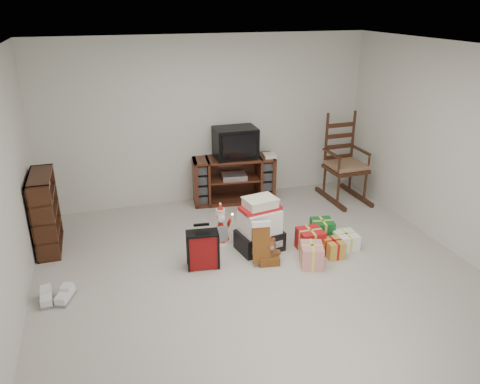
% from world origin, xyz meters
% --- Properties ---
extents(room, '(5.01, 5.01, 2.51)m').
position_xyz_m(room, '(0.00, 0.00, 1.25)').
color(room, beige).
rests_on(room, ground).
extents(tv_stand, '(1.29, 0.60, 0.71)m').
position_xyz_m(tv_stand, '(0.33, 2.25, 0.36)').
color(tv_stand, '#4D2416').
rests_on(tv_stand, floor).
extents(bookshelf, '(0.27, 0.81, 0.99)m').
position_xyz_m(bookshelf, '(-2.34, 1.51, 0.47)').
color(bookshelf, '#3D2010').
rests_on(bookshelf, floor).
extents(rocking_chair, '(0.59, 0.94, 1.40)m').
position_xyz_m(rocking_chair, '(2.02, 1.87, 0.48)').
color(rocking_chair, '#3D2010').
rests_on(rocking_chair, floor).
extents(gift_pile, '(0.61, 0.49, 0.69)m').
position_xyz_m(gift_pile, '(0.20, 0.67, 0.30)').
color(gift_pile, black).
rests_on(gift_pile, floor).
extents(red_suitcase, '(0.37, 0.23, 0.54)m').
position_xyz_m(red_suitcase, '(-0.58, 0.46, 0.23)').
color(red_suitcase, maroon).
rests_on(red_suitcase, floor).
extents(stocking, '(0.28, 0.15, 0.57)m').
position_xyz_m(stocking, '(0.09, 0.31, 0.28)').
color(stocking, '#0B6710').
rests_on(stocking, floor).
extents(teddy_bear, '(0.21, 0.19, 0.31)m').
position_xyz_m(teddy_bear, '(0.21, 0.34, 0.14)').
color(teddy_bear, brown).
rests_on(teddy_bear, floor).
extents(santa_figurine, '(0.27, 0.26, 0.55)m').
position_xyz_m(santa_figurine, '(0.29, 0.77, 0.21)').
color(santa_figurine, '#B21C13').
rests_on(santa_figurine, floor).
extents(mrs_claus_figurine, '(0.26, 0.25, 0.54)m').
position_xyz_m(mrs_claus_figurine, '(-0.22, 1.00, 0.21)').
color(mrs_claus_figurine, '#B21C13').
rests_on(mrs_claus_figurine, floor).
extents(sneaker_pair, '(0.37, 0.32, 0.10)m').
position_xyz_m(sneaker_pair, '(-2.21, 0.26, 0.05)').
color(sneaker_pair, white).
rests_on(sneaker_pair, floor).
extents(gift_cluster, '(0.80, 0.90, 0.27)m').
position_xyz_m(gift_cluster, '(0.98, 0.36, 0.14)').
color(gift_cluster, '#B51419').
rests_on(gift_cluster, floor).
extents(crt_television, '(0.63, 0.46, 0.46)m').
position_xyz_m(crt_television, '(0.36, 2.26, 0.94)').
color(crt_television, black).
rests_on(crt_television, tv_stand).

